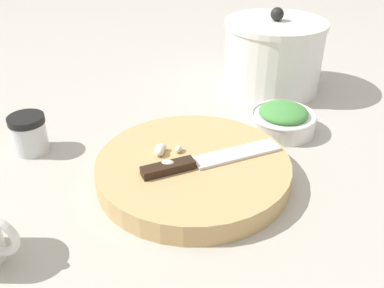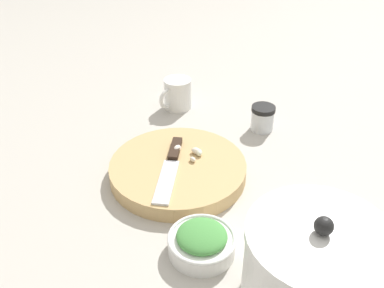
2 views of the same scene
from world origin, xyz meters
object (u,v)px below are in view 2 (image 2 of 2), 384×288
Objects in this scene: stock_pot at (314,270)px; garlic_cloves at (189,152)px; herb_bowl at (202,242)px; spice_jar at (263,118)px; coffee_mug at (177,94)px; cutting_board at (178,170)px; chef_knife at (171,165)px.

garlic_cloves is at bearing -128.48° from stock_pot.
herb_bowl is 1.84× the size of spice_jar.
herb_bowl is 1.14× the size of coffee_mug.
cutting_board is 0.40m from stock_pot.
cutting_board is 1.36× the size of chef_knife.
chef_knife is 1.03× the size of stock_pot.
cutting_board is 0.30m from spice_jar.
coffee_mug reaches higher than cutting_board.
stock_pot is (0.03, 0.20, 0.05)m from herb_bowl.
cutting_board is 0.23m from herb_bowl.
stock_pot is at bearing 57.03° from cutting_board.
herb_bowl is at bearing 36.38° from cutting_board.
spice_jar is at bearing 86.12° from coffee_mug.
stock_pot is (0.49, 0.22, 0.04)m from spice_jar.
herb_bowl is (0.17, 0.14, -0.01)m from chef_knife.
coffee_mug is (-0.29, -0.14, 0.03)m from cutting_board.
herb_bowl is at bearing 30.30° from coffee_mug.
herb_bowl reaches higher than chef_knife.
coffee_mug is (-0.31, -0.13, 0.00)m from chef_knife.
stock_pot reaches higher than garlic_cloves.
garlic_cloves reaches higher than chef_knife.
coffee_mug is at bearing -136.86° from stock_pot.
herb_bowl is at bearing 113.83° from chef_knife.
garlic_cloves is 0.25m from spice_jar.
spice_jar is (-0.46, -0.02, 0.01)m from herb_bowl.
chef_knife is at bearing -15.47° from garlic_cloves.
chef_knife is 0.32m from spice_jar.
stock_pot is at bearing 132.79° from chef_knife.
coffee_mug reaches higher than spice_jar.
garlic_cloves is 0.35× the size of stock_pot.
coffee_mug is at bearing -93.88° from spice_jar.
spice_jar reaches higher than chef_knife.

